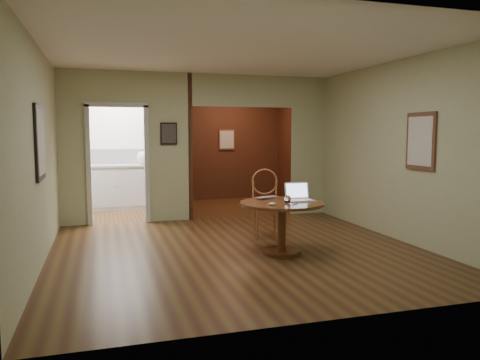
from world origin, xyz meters
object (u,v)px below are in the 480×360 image
object	(u,v)px
closed_laptop	(269,198)
chair	(266,199)
open_laptop	(299,196)
dining_table	(282,215)

from	to	relation	value
closed_laptop	chair	bearing A→B (deg)	51.46
chair	open_laptop	world-z (taller)	chair
dining_table	open_laptop	xyz separation A→B (m)	(0.28, 0.08, 0.24)
chair	closed_laptop	world-z (taller)	chair
dining_table	closed_laptop	size ratio (longest dim) A/B	3.14
dining_table	closed_laptop	bearing A→B (deg)	101.66
chair	closed_laptop	distance (m)	0.73
chair	closed_laptop	size ratio (longest dim) A/B	2.98
dining_table	chair	bearing A→B (deg)	82.79
chair	open_laptop	distance (m)	0.95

